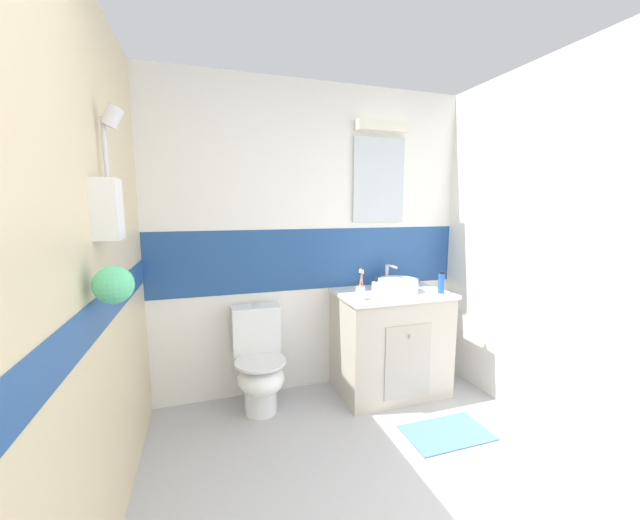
# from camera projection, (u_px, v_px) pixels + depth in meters

# --- Properties ---
(ground_plane) EXTENTS (3.20, 3.48, 0.04)m
(ground_plane) POSITION_uv_depth(u_px,v_px,m) (379.00, 487.00, 1.99)
(ground_plane) COLOR #B2B2B7
(wall_back_tiled) EXTENTS (3.20, 0.20, 2.50)m
(wall_back_tiled) POSITION_uv_depth(u_px,v_px,m) (314.00, 239.00, 2.98)
(wall_back_tiled) COLOR white
(wall_back_tiled) RESTS_ON ground_plane
(wall_left_shower_alcove) EXTENTS (0.27, 3.48, 2.50)m
(wall_left_shower_alcove) POSITION_uv_depth(u_px,v_px,m) (76.00, 278.00, 1.40)
(wall_left_shower_alcove) COLOR beige
(wall_left_shower_alcove) RESTS_ON ground_plane
(wall_right_plain) EXTENTS (0.10, 3.48, 2.50)m
(wall_right_plain) POSITION_uv_depth(u_px,v_px,m) (580.00, 252.00, 2.21)
(wall_right_plain) COLOR white
(wall_right_plain) RESTS_ON ground_plane
(vanity_cabinet) EXTENTS (0.88, 0.59, 0.85)m
(vanity_cabinet) POSITION_uv_depth(u_px,v_px,m) (390.00, 341.00, 2.96)
(vanity_cabinet) COLOR beige
(vanity_cabinet) RESTS_ON ground_plane
(sink_basin) EXTENTS (0.32, 0.36, 0.20)m
(sink_basin) POSITION_uv_depth(u_px,v_px,m) (398.00, 284.00, 2.90)
(sink_basin) COLOR white
(sink_basin) RESTS_ON vanity_cabinet
(toilet) EXTENTS (0.37, 0.50, 0.79)m
(toilet) POSITION_uv_depth(u_px,v_px,m) (259.00, 363.00, 2.68)
(toilet) COLOR white
(toilet) RESTS_ON ground_plane
(toothbrush_cup) EXTENTS (0.07, 0.07, 0.23)m
(toothbrush_cup) POSITION_uv_depth(u_px,v_px,m) (360.00, 292.00, 2.64)
(toothbrush_cup) COLOR white
(toothbrush_cup) RESTS_ON vanity_cabinet
(soap_dispenser) EXTENTS (0.06, 0.06, 0.16)m
(soap_dispenser) POSITION_uv_depth(u_px,v_px,m) (376.00, 290.00, 2.69)
(soap_dispenser) COLOR white
(soap_dispenser) RESTS_ON vanity_cabinet
(deodorant_spray_can) EXTENTS (0.05, 0.05, 0.18)m
(deodorant_spray_can) POSITION_uv_depth(u_px,v_px,m) (441.00, 283.00, 2.82)
(deodorant_spray_can) COLOR #2659B2
(deodorant_spray_can) RESTS_ON vanity_cabinet
(bath_mat) EXTENTS (0.57, 0.34, 0.01)m
(bath_mat) POSITION_uv_depth(u_px,v_px,m) (447.00, 433.00, 2.43)
(bath_mat) COLOR #4C7299
(bath_mat) RESTS_ON ground_plane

